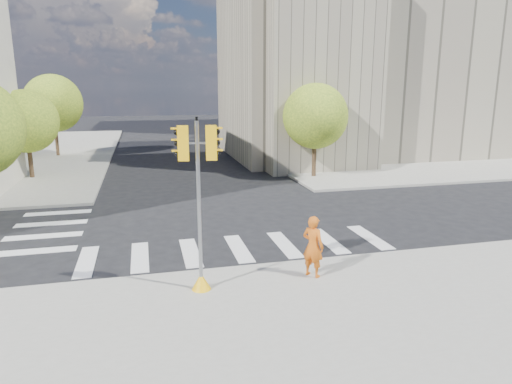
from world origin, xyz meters
TOP-DOWN VIEW (x-y plane):
  - ground at (0.00, 0.00)m, footprint 160.00×160.00m
  - sidewalk_far_right at (20.00, 26.00)m, footprint 28.00×40.00m
  - civic_building at (15.59, 19.12)m, footprint 26.00×16.00m
  - office_tower at (22.00, 42.00)m, footprint 20.00×18.00m
  - tree_lw_mid at (-10.50, 14.00)m, footprint 4.00×4.00m
  - tree_lw_far at (-10.50, 24.00)m, footprint 4.80×4.80m
  - tree_re_near at (7.50, 10.00)m, footprint 4.20×4.20m
  - tree_re_mid at (7.50, 22.00)m, footprint 4.60×4.60m
  - tree_re_far at (7.50, 34.00)m, footprint 4.00×4.00m
  - lamp_near at (8.00, 14.00)m, footprint 0.35×0.18m
  - lamp_far at (8.00, 28.00)m, footprint 0.35×0.18m
  - traffic_signal at (-1.94, -5.49)m, footprint 1.08×0.56m
  - photographer at (1.55, -5.36)m, footprint 0.81×0.84m

SIDE VIEW (x-z plane):
  - ground at x=0.00m, z-range 0.00..0.00m
  - sidewalk_far_right at x=20.00m, z-range 0.00..0.15m
  - photographer at x=1.55m, z-range 0.15..2.10m
  - traffic_signal at x=-1.94m, z-range -0.21..4.79m
  - tree_lw_mid at x=-10.50m, z-range 0.88..6.65m
  - tree_re_far at x=7.50m, z-range 0.93..6.80m
  - tree_re_near at x=7.50m, z-range 0.97..7.13m
  - tree_re_mid at x=7.50m, z-range 1.02..7.68m
  - tree_lw_far at x=-10.50m, z-range 1.07..8.01m
  - lamp_near at x=8.00m, z-range 0.52..8.63m
  - lamp_far at x=8.00m, z-range 0.52..8.63m
  - civic_building at x=15.59m, z-range -2.43..16.96m
  - office_tower at x=22.00m, z-range 0.00..30.00m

